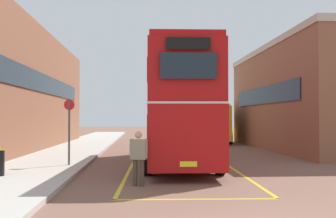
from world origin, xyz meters
The scene contains 9 objects.
ground_plane centered at (0.00, 14.40, 0.00)m, with size 135.60×135.60×0.00m, color brown.
sidewalk_left centered at (-6.50, 16.80, 0.07)m, with size 4.00×57.60×0.14m, color #B2ADA3.
brick_building_left centered at (-10.79, 18.05, 3.70)m, with size 5.44×23.92×7.40m.
depot_building_right centered at (9.89, 17.88, 3.33)m, with size 8.91×15.65×6.65m.
double_decker_bus centered at (-0.66, 10.49, 2.51)m, with size 3.10×10.47×4.75m.
single_deck_bus centered at (3.82, 26.15, 1.64)m, with size 3.77×10.06×3.02m.
pedestrian_boarding centered at (-2.35, 5.25, 0.93)m, with size 0.53×0.33×1.62m.
bus_stop_sign centered at (-5.16, 9.41, 1.72)m, with size 0.44×0.12×2.63m.
bay_marking_yellow centered at (-0.69, 8.56, 0.00)m, with size 4.64×12.54×0.01m.
Camera 1 is at (-2.24, -6.14, 2.02)m, focal length 40.88 mm.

